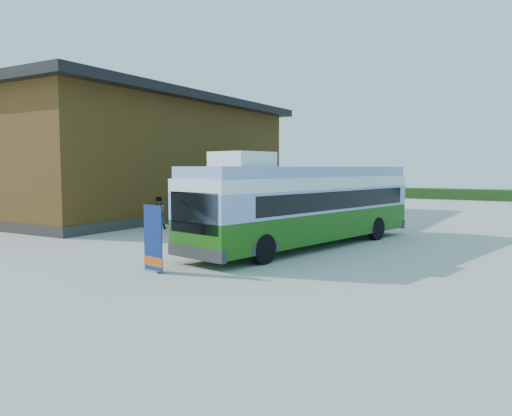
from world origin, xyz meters
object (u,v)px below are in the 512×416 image
Objects in this scene: person_a at (186,208)px; person_b at (158,213)px; slurry_tanker at (285,197)px; banner at (153,245)px; bus at (307,203)px; picnic_table at (215,222)px.

person_b is at bearing -109.52° from person_a.
banner is at bearing -90.00° from slurry_tanker.
slurry_tanker is (2.85, 8.30, 0.46)m from person_b.
bus is at bearing 85.93° from banner.
slurry_tanker is at bearing -161.09° from person_b.
person_a is (-4.19, 3.06, 0.24)m from picnic_table.
banner is at bearing -85.03° from person_a.
slurry_tanker is (-4.06, 16.25, 0.46)m from banner.
bus is at bearing 119.59° from person_b.
banner is 1.40× the size of picnic_table.
picnic_table is 0.24× the size of slurry_tanker.
person_b is 8.78m from slurry_tanker.
picnic_table is 3.70m from person_b.
picnic_table is 0.84× the size of person_a.
bus is at bearing -10.87° from picnic_table.
person_b is (0.50, -2.81, -0.02)m from person_a.
banner is 13.07m from person_a.
banner is 1.22× the size of person_b.
bus reaches higher than slurry_tanker.
person_a is (-9.27, 4.09, -0.88)m from bus.
person_a reaches higher than person_b.
bus is 5.31m from picnic_table.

